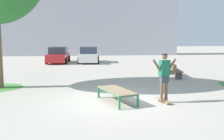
{
  "coord_description": "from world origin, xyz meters",
  "views": [
    {
      "loc": [
        -1.15,
        -9.35,
        2.34
      ],
      "look_at": [
        0.09,
        1.32,
        1.0
      ],
      "focal_mm": 41.38,
      "sensor_mm": 36.0,
      "label": 1
    }
  ],
  "objects": [
    {
      "name": "skate_box",
      "position": [
        0.09,
        -0.18,
        0.41
      ],
      "size": [
        1.31,
        2.04,
        0.46
      ],
      "color": "#237A4C",
      "rests_on": "ground"
    },
    {
      "name": "car_white",
      "position": [
        -0.52,
        15.25,
        0.69
      ],
      "size": [
        2.11,
        4.29,
        1.5
      ],
      "color": "silver",
      "rests_on": "ground"
    },
    {
      "name": "skater",
      "position": [
        1.76,
        -0.48,
        1.07
      ],
      "size": [
        0.98,
        0.38,
        1.69
      ],
      "color": "brown",
      "rests_on": "skateboard"
    },
    {
      "name": "building_facade",
      "position": [
        -3.39,
        26.69,
        6.15
      ],
      "size": [
        30.24,
        4.0,
        12.31
      ],
      "primitive_type": "cube",
      "color": "silver",
      "rests_on": "ground"
    },
    {
      "name": "park_bench",
      "position": [
        4.36,
        5.53,
        0.45
      ],
      "size": [
        0.79,
        2.44,
        0.83
      ],
      "color": "brown",
      "rests_on": "ground"
    },
    {
      "name": "car_red",
      "position": [
        -3.39,
        15.35,
        0.69
      ],
      "size": [
        2.08,
        4.28,
        1.5
      ],
      "color": "red",
      "rests_on": "ground"
    },
    {
      "name": "ground_plane",
      "position": [
        0.0,
        0.0,
        0.0
      ],
      "size": [
        120.0,
        120.0,
        0.0
      ],
      "primitive_type": "plane",
      "color": "#B2AA9E"
    },
    {
      "name": "skateboard",
      "position": [
        1.77,
        -0.48,
        0.08
      ],
      "size": [
        0.41,
        0.82,
        0.09
      ],
      "color": "#9E754C",
      "rests_on": "ground"
    }
  ]
}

